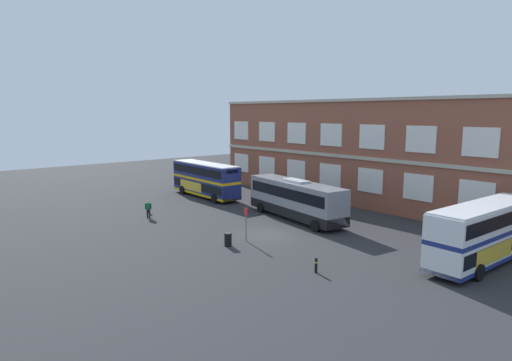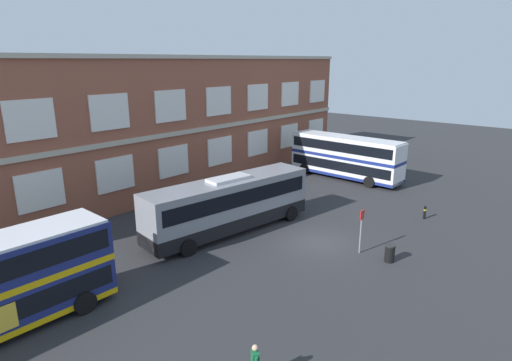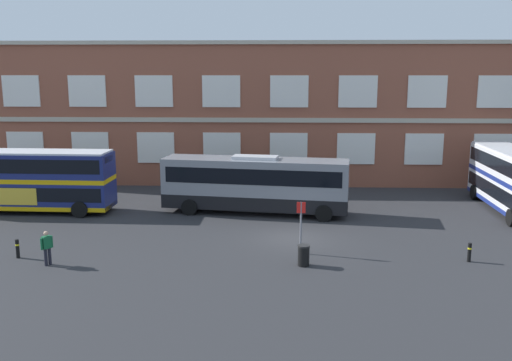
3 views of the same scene
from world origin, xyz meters
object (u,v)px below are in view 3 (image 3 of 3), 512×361
Objects in this scene: touring_coach at (255,185)px; safety_bollard_west at (18,248)px; waiting_passenger at (47,247)px; safety_bollard_east at (469,252)px; station_litter_bin at (304,255)px; double_decker_near at (28,180)px; bus_stand_flag at (301,223)px.

touring_coach is 12.89× the size of safety_bollard_west.
safety_bollard_west is at bearing 153.11° from waiting_passenger.
touring_coach reaches higher than safety_bollard_east.
station_litter_bin is at bearing 2.00° from waiting_passenger.
waiting_passenger is 1.79× the size of safety_bollard_east.
double_decker_near is 14.92m from touring_coach.
double_decker_near reaches higher than waiting_passenger.
bus_stand_flag is at bearing 92.45° from station_litter_bin.
touring_coach is at bearing 0.87° from double_decker_near.
station_litter_bin reaches higher than safety_bollard_east.
station_litter_bin reaches higher than safety_bollard_west.
waiting_passenger is 0.63× the size of bus_stand_flag.
station_litter_bin is (2.74, -9.96, -1.39)m from touring_coach.
waiting_passenger is 1.79× the size of safety_bollard_west.
safety_bollard_east is (10.87, -9.07, -1.42)m from touring_coach.
waiting_passenger is 12.30m from station_litter_bin.
safety_bollard_west is (-1.93, 0.98, -0.44)m from waiting_passenger.
double_decker_near is 11.64× the size of safety_bollard_east.
bus_stand_flag is at bearing -71.89° from touring_coach.
waiting_passenger is at bearing -169.58° from bus_stand_flag.
safety_bollard_east is (25.78, -8.85, -1.66)m from double_decker_near.
safety_bollard_east is (8.12, 0.89, -0.03)m from station_litter_bin.
bus_stand_flag is (17.58, -7.92, -0.51)m from double_decker_near.
touring_coach is 7.20× the size of waiting_passenger.
bus_stand_flag is 14.24m from safety_bollard_west.
touring_coach is 10.43m from station_litter_bin.
bus_stand_flag reaches higher than safety_bollard_west.
safety_bollard_east is (20.40, 1.32, -0.44)m from waiting_passenger.
safety_bollard_west is (-11.47, -9.42, -1.42)m from touring_coach.
station_litter_bin is at bearing -2.21° from safety_bollard_west.
double_decker_near is 10.74× the size of station_litter_bin.
bus_stand_flag reaches higher than waiting_passenger.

